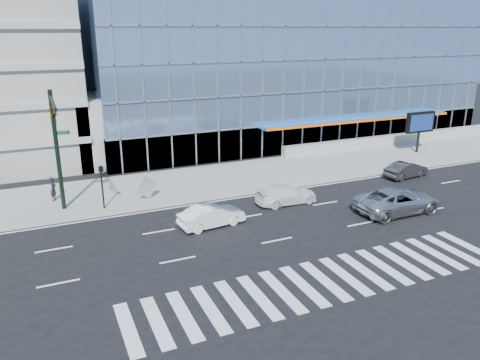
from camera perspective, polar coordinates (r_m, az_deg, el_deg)
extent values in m
plane|color=black|center=(30.87, 1.01, -4.46)|extent=(160.00, 160.00, 0.00)
cube|color=gray|center=(37.80, -4.07, -0.10)|extent=(120.00, 8.00, 0.15)
cube|color=#6A84B0|center=(58.19, 2.91, 13.75)|extent=(42.00, 26.00, 15.00)
cube|color=gray|center=(45.15, -15.78, 6.10)|extent=(6.00, 8.00, 6.00)
cube|color=gray|center=(53.15, 19.67, 4.85)|extent=(30.00, 0.80, 1.00)
cylinder|color=black|center=(32.80, -21.39, 3.27)|extent=(0.28, 0.28, 8.00)
cylinder|color=black|center=(29.38, -21.87, 8.82)|extent=(0.18, 5.60, 0.18)
imported|color=black|center=(28.08, -21.59, 7.24)|extent=(0.18, 0.22, 1.10)
imported|color=black|center=(30.25, -21.82, 7.90)|extent=(0.48, 2.24, 0.90)
cube|color=#0C591E|center=(32.56, -20.84, 5.41)|extent=(0.90, 0.05, 0.25)
cylinder|color=black|center=(32.69, -16.44, -0.83)|extent=(0.12, 0.12, 3.00)
cube|color=black|center=(32.17, -16.61, 1.28)|extent=(0.30, 0.25, 0.35)
cylinder|color=black|center=(49.16, 20.85, 4.32)|extent=(0.24, 0.24, 2.00)
cube|color=black|center=(48.77, 21.11, 6.60)|extent=(3.20, 0.40, 2.00)
cube|color=#0C193F|center=(48.61, 21.29, 6.54)|extent=(2.80, 0.02, 1.60)
imported|color=#BABABF|center=(33.00, 18.68, -2.38)|extent=(6.02, 2.79, 1.67)
imported|color=white|center=(33.07, 5.66, -1.77)|extent=(4.51, 1.86, 1.30)
imported|color=white|center=(29.20, -3.49, -4.37)|extent=(4.35, 1.98, 1.38)
imported|color=black|center=(40.97, 19.59, 1.17)|extent=(4.14, 1.92, 1.31)
imported|color=black|center=(35.52, -21.81, -1.00)|extent=(0.59, 0.73, 1.72)
cube|color=#A4A4A4|center=(33.84, -11.26, -0.85)|extent=(1.72, 0.69, 1.82)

